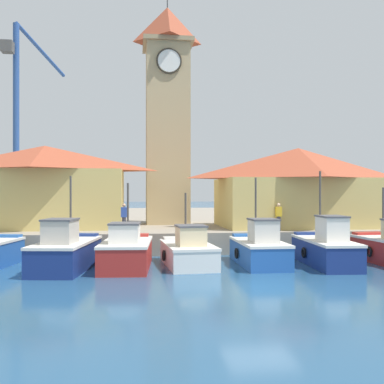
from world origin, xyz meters
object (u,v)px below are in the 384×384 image
object	(u,v)px
fishing_boat_center	(188,251)
dock_worker_near_tower	(124,217)
fishing_boat_mid_right	(259,249)
fishing_boat_right_inner	(325,248)
fishing_boat_left_inner	(66,252)
warehouse_left	(45,186)
port_crane_near	(18,139)
fishing_boat_mid_left	(127,251)
clock_tower	(167,110)
dock_worker_along_quay	(279,217)
warehouse_right	(298,186)

from	to	relation	value
fishing_boat_center	dock_worker_near_tower	xyz separation A→B (m)	(-3.10, 4.30, 1.40)
fishing_boat_mid_right	fishing_boat_right_inner	xyz separation A→B (m)	(3.11, -0.50, 0.05)
fishing_boat_mid_right	dock_worker_near_tower	world-z (taller)	fishing_boat_mid_right
fishing_boat_left_inner	warehouse_left	world-z (taller)	warehouse_left
fishing_boat_mid_right	fishing_boat_right_inner	bearing A→B (deg)	-9.18
fishing_boat_mid_right	port_crane_near	size ratio (longest dim) A/B	0.27
fishing_boat_mid_left	warehouse_left	bearing A→B (deg)	121.51
clock_tower	port_crane_near	size ratio (longest dim) A/B	0.96
fishing_boat_mid_right	dock_worker_along_quay	distance (m)	4.97
warehouse_right	dock_worker_along_quay	size ratio (longest dim) A/B	6.55
warehouse_right	warehouse_left	bearing A→B (deg)	176.59
fishing_boat_center	warehouse_left	xyz separation A→B (m)	(-8.19, 8.30, 3.23)
warehouse_left	warehouse_right	xyz separation A→B (m)	(16.41, -0.98, -0.02)
fishing_boat_left_inner	dock_worker_along_quay	xyz separation A→B (m)	(11.35, 4.32, 1.27)
fishing_boat_right_inner	port_crane_near	world-z (taller)	port_crane_near
fishing_boat_center	clock_tower	xyz separation A→B (m)	(-0.17, 11.01, 8.75)
fishing_boat_mid_right	dock_worker_along_quay	bearing A→B (deg)	60.69
clock_tower	dock_worker_along_quay	bearing A→B (deg)	-50.04
fishing_boat_left_inner	dock_worker_near_tower	xyz separation A→B (m)	(2.48, 4.69, 1.27)
fishing_boat_right_inner	warehouse_left	distance (m)	17.55
fishing_boat_mid_right	warehouse_left	world-z (taller)	warehouse_left
dock_worker_near_tower	fishing_boat_right_inner	bearing A→B (deg)	-27.65
fishing_boat_left_inner	warehouse_right	bearing A→B (deg)	29.18
port_crane_near	dock_worker_near_tower	distance (m)	21.29
fishing_boat_mid_right	dock_worker_along_quay	size ratio (longest dim) A/B	2.95
fishing_boat_right_inner	fishing_boat_left_inner	bearing A→B (deg)	178.31
fishing_boat_center	dock_worker_along_quay	size ratio (longest dim) A/B	2.93
fishing_boat_mid_left	clock_tower	bearing A→B (deg)	76.60
fishing_boat_left_inner	fishing_boat_center	distance (m)	5.60
warehouse_left	dock_worker_near_tower	bearing A→B (deg)	-38.20
dock_worker_along_quay	fishing_boat_left_inner	bearing A→B (deg)	-159.14
fishing_boat_mid_left	port_crane_near	xyz separation A→B (m)	(-10.29, 22.31, 7.63)
clock_tower	fishing_boat_left_inner	bearing A→B (deg)	-115.38
dock_worker_near_tower	dock_worker_along_quay	bearing A→B (deg)	-2.38
fishing_boat_center	dock_worker_near_tower	distance (m)	5.48
fishing_boat_mid_left	warehouse_right	world-z (taller)	warehouse_right
port_crane_near	clock_tower	bearing A→B (deg)	-40.09
warehouse_right	dock_worker_along_quay	distance (m)	4.56
fishing_boat_mid_right	clock_tower	world-z (taller)	clock_tower
clock_tower	dock_worker_along_quay	size ratio (longest dim) A/B	10.59
fishing_boat_mid_right	warehouse_left	xyz separation A→B (m)	(-11.60, 8.54, 3.14)
warehouse_left	port_crane_near	world-z (taller)	port_crane_near
warehouse_right	fishing_boat_mid_right	bearing A→B (deg)	-122.44
fishing_boat_center	dock_worker_along_quay	distance (m)	7.11
fishing_boat_left_inner	clock_tower	bearing A→B (deg)	64.62
fishing_boat_mid_left	port_crane_near	size ratio (longest dim) A/B	0.28
fishing_boat_left_inner	fishing_boat_mid_right	world-z (taller)	fishing_boat_left_inner
clock_tower	warehouse_left	world-z (taller)	clock_tower
fishing_boat_left_inner	warehouse_right	world-z (taller)	warehouse_right
fishing_boat_left_inner	fishing_boat_mid_left	xyz separation A→B (m)	(2.70, 0.04, -0.04)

